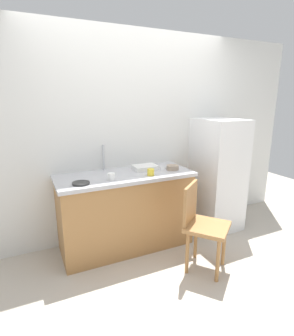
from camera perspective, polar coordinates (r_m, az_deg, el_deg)
The scene contains 12 objects.
ground_plane at distance 2.93m, azimuth 5.00°, elevation -20.95°, with size 8.00×8.00×0.00m, color #BCB2A3.
back_wall at distance 3.31m, azimuth -3.23°, elevation 6.66°, with size 4.80×0.10×2.48m, color silver.
cabinet_base at distance 3.14m, azimuth -4.58°, elevation -9.38°, with size 1.49×0.60×0.85m, color #A87542.
countertop at distance 2.99m, azimuth -4.76°, elevation -1.59°, with size 1.53×0.64×0.04m, color #B7B7BC.
faucet at distance 3.13m, azimuth -9.33°, elevation 2.20°, with size 0.02×0.02×0.30m, color #B7B7BC.
refrigerator at distance 3.65m, azimuth 14.81°, elevation -1.30°, with size 0.52×0.63×1.45m, color white.
chair at distance 2.76m, azimuth 11.62°, elevation -11.50°, with size 0.56×0.56×0.89m.
dish_tray at distance 3.14m, azimuth -0.43°, elevation 0.13°, with size 0.28×0.20×0.05m, color white.
terracotta_bowl at distance 3.15m, azimuth 5.50°, elevation 0.10°, with size 0.14×0.14×0.05m, color gray.
hotplate at distance 2.69m, azimuth -14.01°, elevation -3.18°, with size 0.17×0.17×0.02m, color #2D2D2D.
cup_white at distance 2.76m, azimuth -7.68°, elevation -1.83°, with size 0.08×0.08×0.07m, color white.
cup_yellow at distance 2.90m, azimuth 0.71°, elevation -0.89°, with size 0.08×0.08×0.07m, color yellow.
Camera 1 is at (-1.22, -2.04, 1.70)m, focal length 28.39 mm.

